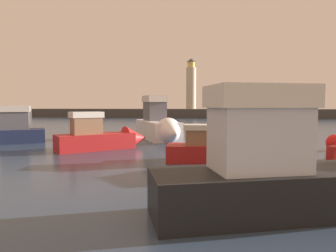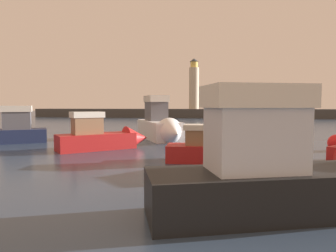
% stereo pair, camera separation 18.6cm
% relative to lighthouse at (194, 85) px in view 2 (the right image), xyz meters
% --- Properties ---
extents(ground_plane, '(220.00, 220.00, 0.00)m').
position_rel_lighthouse_xyz_m(ground_plane, '(4.32, -33.00, -7.15)').
color(ground_plane, '#2D3D51').
extents(breakwater, '(81.85, 5.06, 1.92)m').
position_rel_lighthouse_xyz_m(breakwater, '(4.32, 0.00, -6.19)').
color(breakwater, '#423F3D').
rests_on(breakwater, ground_plane).
extents(lighthouse, '(2.15, 2.15, 11.05)m').
position_rel_lighthouse_xyz_m(lighthouse, '(0.00, 0.00, 0.00)').
color(lighthouse, beige).
rests_on(lighthouse, breakwater).
extents(motorboat_0, '(5.50, 8.27, 3.78)m').
position_rel_lighthouse_xyz_m(motorboat_0, '(0.58, -43.38, -6.04)').
color(motorboat_0, white).
rests_on(motorboat_0, ground_plane).
extents(motorboat_1, '(5.55, 5.13, 2.62)m').
position_rel_lighthouse_xyz_m(motorboat_1, '(-1.84, -48.97, -6.44)').
color(motorboat_1, '#B21E1E').
rests_on(motorboat_1, ground_plane).
extents(motorboat_3, '(5.84, 1.78, 2.10)m').
position_rel_lighthouse_xyz_m(motorboat_3, '(5.60, -52.42, -6.56)').
color(motorboat_3, '#B21E1E').
rests_on(motorboat_3, ground_plane).
extents(motorboat_6, '(7.58, 4.14, 3.53)m').
position_rel_lighthouse_xyz_m(motorboat_6, '(6.90, -59.17, -6.14)').
color(motorboat_6, black).
rests_on(motorboat_6, ground_plane).
extents(mooring_buoy, '(0.98, 0.98, 0.98)m').
position_rel_lighthouse_xyz_m(mooring_buoy, '(12.05, -47.77, -6.66)').
color(mooring_buoy, red).
rests_on(mooring_buoy, ground_plane).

